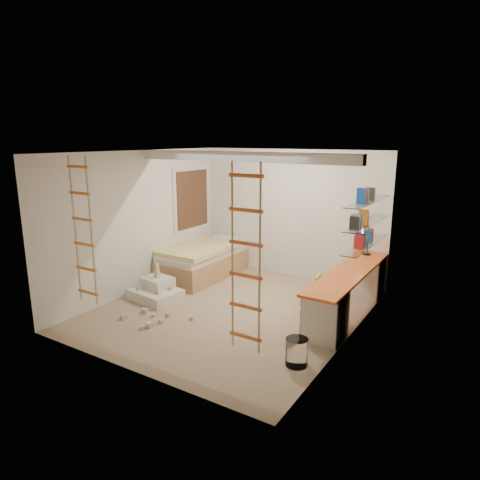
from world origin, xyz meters
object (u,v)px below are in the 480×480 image
Objects in this scene: play_platform at (156,291)px; swivel_chair at (316,306)px; desk at (348,291)px; bed at (203,261)px.

swivel_chair is at bearing 10.85° from play_platform.
desk is 3.64× the size of swivel_chair.
desk reaches higher than play_platform.
desk is 1.40× the size of bed.
bed is 3.03m from swivel_chair.
swivel_chair reaches higher than play_platform.
desk is 3.05× the size of play_platform.
swivel_chair is at bearing -18.33° from bed.
desk is at bearing -6.49° from bed.
swivel_chair is at bearing -118.37° from desk.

